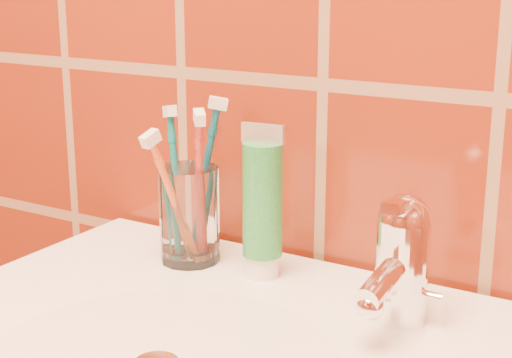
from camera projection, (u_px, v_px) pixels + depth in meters
The scene contains 7 objects.
glass_tumbler at pixel (189, 215), 0.84m from camera, with size 0.06×0.06×0.11m, color white.
toothpaste_tube at pixel (263, 207), 0.80m from camera, with size 0.05×0.04×0.16m.
faucet at pixel (401, 256), 0.70m from camera, with size 0.05×0.11×0.12m.
toothbrush_0 at pixel (176, 184), 0.85m from camera, with size 0.05×0.04×0.17m, color #0D6B71, non-canonical shape.
toothbrush_1 at pixel (204, 180), 0.85m from camera, with size 0.05×0.05×0.19m, color #0B4D62, non-canonical shape.
toothbrush_2 at pixel (199, 189), 0.82m from camera, with size 0.05×0.05×0.18m, color #B32E26, non-canonical shape.
toothbrush_3 at pixel (174, 201), 0.81m from camera, with size 0.04×0.08×0.16m, color #CC5B24, non-canonical shape.
Camera 1 is at (0.36, 0.47, 1.16)m, focal length 55.00 mm.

